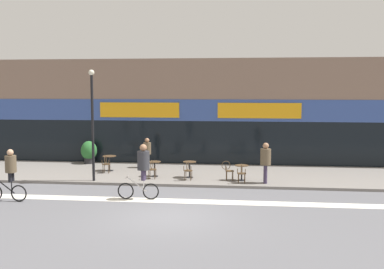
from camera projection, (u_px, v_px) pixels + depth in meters
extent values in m
plane|color=#5B5B60|center=(170.00, 216.00, 15.27)|extent=(120.00, 120.00, 0.00)
cube|color=slate|center=(193.00, 174.00, 22.43)|extent=(40.00, 5.50, 0.12)
cube|color=#7F6656|center=(202.00, 111.00, 26.82)|extent=(40.00, 4.00, 5.97)
cube|color=black|center=(198.00, 142.00, 25.05)|extent=(38.80, 0.10, 2.40)
cube|color=#334C93|center=(199.00, 110.00, 24.88)|extent=(39.20, 0.14, 1.20)
cube|color=orange|center=(139.00, 110.00, 25.18)|extent=(4.52, 0.08, 0.84)
cube|color=orange|center=(259.00, 111.00, 24.44)|extent=(4.52, 0.08, 0.84)
cube|color=silver|center=(178.00, 201.00, 17.30)|extent=(36.00, 0.70, 0.01)
cylinder|color=black|center=(110.00, 171.00, 22.99)|extent=(0.38, 0.38, 0.02)
cylinder|color=black|center=(110.00, 164.00, 22.95)|extent=(0.07, 0.07, 0.75)
cylinder|color=#4C3823|center=(109.00, 156.00, 22.91)|extent=(0.69, 0.69, 0.02)
cylinder|color=black|center=(155.00, 176.00, 21.53)|extent=(0.34, 0.34, 0.02)
cylinder|color=black|center=(155.00, 169.00, 21.50)|extent=(0.07, 0.07, 0.70)
cylinder|color=#4C3823|center=(155.00, 162.00, 21.46)|extent=(0.61, 0.61, 0.02)
cylinder|color=black|center=(190.00, 177.00, 21.25)|extent=(0.34, 0.34, 0.02)
cylinder|color=black|center=(190.00, 170.00, 21.21)|extent=(0.07, 0.07, 0.74)
cylinder|color=#4C3823|center=(190.00, 162.00, 21.17)|extent=(0.62, 0.62, 0.02)
cylinder|color=black|center=(242.00, 180.00, 20.57)|extent=(0.35, 0.35, 0.02)
cylinder|color=black|center=(242.00, 173.00, 20.54)|extent=(0.07, 0.07, 0.69)
cylinder|color=#4C3823|center=(242.00, 165.00, 20.50)|extent=(0.63, 0.63, 0.02)
cylinder|color=#4C3823|center=(106.00, 164.00, 22.40)|extent=(0.42, 0.42, 0.03)
cylinder|color=#4C3823|center=(104.00, 168.00, 22.57)|extent=(0.03, 0.03, 0.42)
cylinder|color=#4C3823|center=(110.00, 168.00, 22.56)|extent=(0.03, 0.03, 0.42)
cylinder|color=#4C3823|center=(103.00, 169.00, 22.29)|extent=(0.03, 0.03, 0.42)
cylinder|color=#4C3823|center=(108.00, 169.00, 22.28)|extent=(0.03, 0.03, 0.42)
torus|color=#4C3823|center=(105.00, 160.00, 22.21)|extent=(0.05, 0.41, 0.41)
cylinder|color=#4C3823|center=(102.00, 162.00, 22.23)|extent=(0.03, 0.03, 0.23)
cylinder|color=#4C3823|center=(109.00, 162.00, 22.21)|extent=(0.03, 0.03, 0.23)
cylinder|color=#4C3823|center=(152.00, 169.00, 20.95)|extent=(0.40, 0.40, 0.03)
cylinder|color=#4C3823|center=(150.00, 174.00, 21.13)|extent=(0.03, 0.03, 0.42)
cylinder|color=#4C3823|center=(156.00, 174.00, 21.09)|extent=(0.03, 0.03, 0.42)
cylinder|color=#4C3823|center=(149.00, 175.00, 20.85)|extent=(0.03, 0.03, 0.42)
cylinder|color=#4C3823|center=(155.00, 175.00, 20.81)|extent=(0.03, 0.03, 0.42)
torus|color=#4C3823|center=(151.00, 165.00, 20.75)|extent=(0.03, 0.41, 0.41)
cylinder|color=#4C3823|center=(148.00, 167.00, 20.79)|extent=(0.03, 0.03, 0.23)
cylinder|color=#4C3823|center=(155.00, 168.00, 20.75)|extent=(0.03, 0.03, 0.23)
cylinder|color=#4C3823|center=(188.00, 171.00, 20.66)|extent=(0.44, 0.44, 0.03)
cylinder|color=#4C3823|center=(186.00, 175.00, 20.85)|extent=(0.03, 0.03, 0.42)
cylinder|color=#4C3823|center=(192.00, 175.00, 20.79)|extent=(0.03, 0.03, 0.42)
cylinder|color=#4C3823|center=(185.00, 176.00, 20.58)|extent=(0.03, 0.03, 0.42)
cylinder|color=#4C3823|center=(191.00, 176.00, 20.52)|extent=(0.03, 0.03, 0.42)
torus|color=#4C3823|center=(187.00, 166.00, 20.47)|extent=(0.07, 0.41, 0.41)
cylinder|color=#4C3823|center=(184.00, 168.00, 20.52)|extent=(0.03, 0.03, 0.23)
cylinder|color=#4C3823|center=(191.00, 169.00, 20.45)|extent=(0.03, 0.03, 0.23)
cylinder|color=#4C3823|center=(242.00, 173.00, 19.98)|extent=(0.43, 0.43, 0.03)
cylinder|color=#4C3823|center=(239.00, 178.00, 20.17)|extent=(0.03, 0.03, 0.42)
cylinder|color=#4C3823|center=(245.00, 178.00, 20.12)|extent=(0.03, 0.03, 0.42)
cylinder|color=#4C3823|center=(238.00, 179.00, 19.90)|extent=(0.03, 0.03, 0.42)
cylinder|color=#4C3823|center=(245.00, 179.00, 19.84)|extent=(0.03, 0.03, 0.42)
torus|color=#4C3823|center=(241.00, 168.00, 19.79)|extent=(0.06, 0.41, 0.41)
cylinder|color=#4C3823|center=(238.00, 171.00, 19.84)|extent=(0.03, 0.03, 0.23)
cylinder|color=#4C3823|center=(245.00, 171.00, 19.77)|extent=(0.03, 0.03, 0.23)
cylinder|color=#4C3823|center=(230.00, 171.00, 20.59)|extent=(0.45, 0.45, 0.03)
cylinder|color=#4C3823|center=(232.00, 175.00, 20.75)|extent=(0.03, 0.03, 0.42)
cylinder|color=#4C3823|center=(233.00, 176.00, 20.47)|extent=(0.03, 0.03, 0.42)
cylinder|color=#4C3823|center=(226.00, 175.00, 20.75)|extent=(0.03, 0.03, 0.42)
cylinder|color=#4C3823|center=(227.00, 176.00, 20.47)|extent=(0.03, 0.03, 0.42)
torus|color=#4C3823|center=(226.00, 165.00, 20.56)|extent=(0.41, 0.08, 0.41)
cylinder|color=#4C3823|center=(226.00, 168.00, 20.74)|extent=(0.03, 0.03, 0.23)
cylinder|color=#4C3823|center=(226.00, 169.00, 20.40)|extent=(0.03, 0.03, 0.23)
cylinder|color=#232326|center=(89.00, 160.00, 25.25)|extent=(0.56, 0.56, 0.35)
ellipsoid|color=#28662D|center=(89.00, 150.00, 25.19)|extent=(0.89, 0.89, 1.07)
cylinder|color=black|center=(93.00, 128.00, 20.28)|extent=(0.12, 0.12, 4.83)
sphere|color=beige|center=(91.00, 73.00, 20.02)|extent=(0.26, 0.26, 0.26)
torus|color=black|center=(126.00, 191.00, 17.60)|extent=(0.64, 0.07, 0.64)
torus|color=black|center=(151.00, 191.00, 17.52)|extent=(0.64, 0.07, 0.64)
cylinder|color=silver|center=(137.00, 184.00, 17.53)|extent=(0.78, 0.07, 0.58)
cylinder|color=silver|center=(144.00, 186.00, 17.51)|extent=(0.04, 0.04, 0.45)
cylinder|color=silver|center=(127.00, 177.00, 17.54)|extent=(0.04, 0.48, 0.03)
cylinder|color=#382D47|center=(143.00, 175.00, 17.38)|extent=(0.17, 0.17, 0.40)
cylinder|color=#382D47|center=(144.00, 174.00, 17.56)|extent=(0.17, 0.17, 0.40)
cylinder|color=#2D2D33|center=(143.00, 160.00, 17.41)|extent=(0.49, 0.49, 0.73)
sphere|color=#9E7051|center=(143.00, 148.00, 17.36)|extent=(0.27, 0.27, 0.27)
torus|color=black|center=(19.00, 193.00, 17.19)|extent=(0.65, 0.07, 0.65)
cylinder|color=black|center=(5.00, 186.00, 17.24)|extent=(0.78, 0.06, 0.59)
cylinder|color=black|center=(12.00, 187.00, 17.20)|extent=(0.04, 0.04, 0.45)
cylinder|color=black|center=(10.00, 177.00, 17.08)|extent=(0.15, 0.15, 0.36)
cylinder|color=black|center=(12.00, 177.00, 17.24)|extent=(0.15, 0.15, 0.36)
cylinder|color=brown|center=(11.00, 164.00, 17.11)|extent=(0.43, 0.43, 0.65)
sphere|color=tan|center=(10.00, 152.00, 17.07)|extent=(0.24, 0.24, 0.24)
cylinder|color=black|center=(147.00, 161.00, 23.96)|extent=(0.17, 0.17, 0.72)
cylinder|color=black|center=(147.00, 161.00, 23.81)|extent=(0.17, 0.17, 0.72)
cylinder|color=brown|center=(147.00, 148.00, 23.82)|extent=(0.50, 0.50, 0.63)
sphere|color=#9E7051|center=(147.00, 140.00, 23.77)|extent=(0.24, 0.24, 0.24)
cylinder|color=#382D47|center=(265.00, 174.00, 19.87)|extent=(0.17, 0.17, 0.83)
cylinder|color=#382D47|center=(265.00, 174.00, 20.04)|extent=(0.17, 0.17, 0.83)
cylinder|color=brown|center=(266.00, 157.00, 19.88)|extent=(0.51, 0.51, 0.72)
sphere|color=#9E7051|center=(266.00, 146.00, 19.83)|extent=(0.27, 0.27, 0.27)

